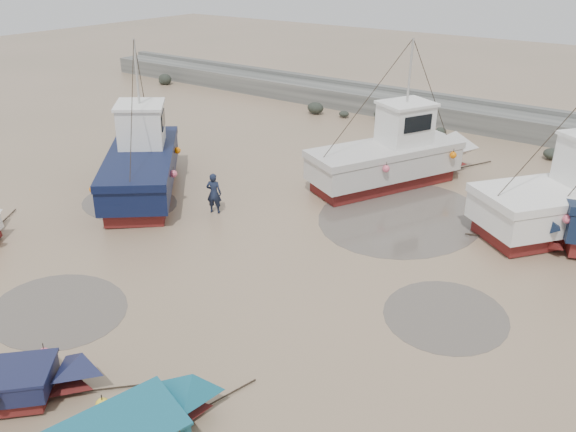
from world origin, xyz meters
name	(u,v)px	position (x,y,z in m)	size (l,w,h in m)	color
ground	(217,300)	(0.00, 0.00, 0.00)	(120.00, 120.00, 0.00)	#977960
seawall	(473,118)	(0.05, 21.99, 0.63)	(60.00, 4.92, 1.50)	slate
puddle_a	(58,309)	(-3.40, -3.07, 0.00)	(4.25, 4.25, 0.01)	#564E46
puddle_b	(446,315)	(5.84, 3.24, 0.00)	(3.49, 3.49, 0.01)	#564E46
puddle_c	(130,202)	(-7.76, 3.19, 0.00)	(4.25, 4.25, 0.01)	#564E46
puddle_d	(401,216)	(1.92, 8.60, 0.00)	(6.19, 6.19, 0.01)	#564E46
cabin_boat_0	(142,159)	(-8.48, 4.68, 1.32)	(8.22, 8.69, 6.22)	maroon
cabin_boat_1	(396,155)	(0.17, 11.50, 1.34)	(5.70, 9.50, 6.22)	maroon
person	(215,212)	(-4.24, 4.56, 0.00)	(0.60, 0.40, 1.65)	#151D32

